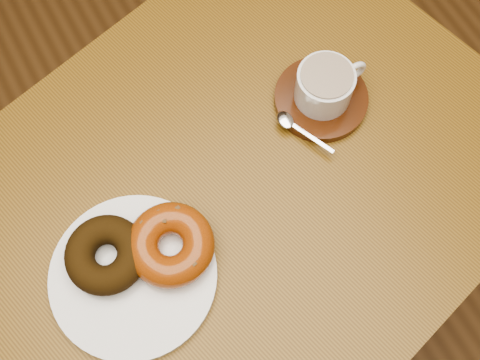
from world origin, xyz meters
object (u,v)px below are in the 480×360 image
coffee_cup (325,85)px  donut_plate (133,276)px  saucer (321,99)px  cafe_table (229,219)px

coffee_cup → donut_plate: bearing=-161.9°
saucer → donut_plate: bearing=-163.7°
cafe_table → coffee_cup: size_ratio=9.18×
cafe_table → coffee_cup: (0.19, 0.06, 0.17)m
donut_plate → saucer: saucer is taller
donut_plate → saucer: 0.36m
cafe_table → donut_plate: donut_plate is taller
donut_plate → coffee_cup: (0.35, 0.10, 0.04)m
cafe_table → saucer: (0.19, 0.06, 0.13)m
saucer → coffee_cup: size_ratio=1.26×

